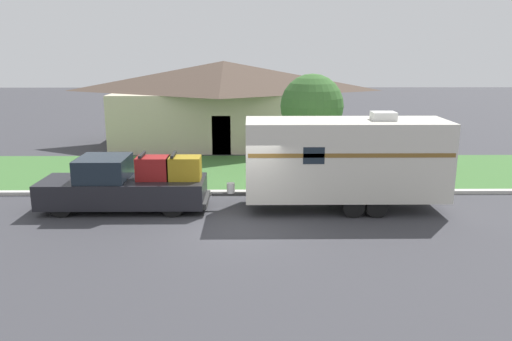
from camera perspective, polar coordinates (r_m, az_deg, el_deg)
The scene contains 8 objects.
ground_plane at distance 16.01m, azimuth -1.61°, elevation -6.50°, with size 120.00×120.00×0.00m, color #38383D.
curb_strip at distance 19.55m, azimuth -1.43°, elevation -2.51°, with size 80.00×0.30×0.14m.
lawn_strip at distance 23.09m, azimuth -1.32°, elevation -0.12°, with size 80.00×7.00×0.03m.
house_across_street at distance 29.82m, azimuth -3.67°, elevation 7.88°, with size 13.24×7.23×4.87m.
pickup_truck at distance 18.10m, azimuth -14.71°, elevation -1.66°, with size 5.82×1.96×2.02m.
travel_trailer at distance 17.64m, azimuth 10.19°, elevation 1.34°, with size 8.13×2.24×3.45m.
mailbox at distance 20.91m, azimuth 12.24°, elevation 0.83°, with size 0.48×0.20×1.27m.
tree_in_yard at distance 21.65m, azimuth 6.41°, elevation 7.35°, with size 2.70×2.70×4.53m.
Camera 1 is at (0.27, -15.02, 5.52)m, focal length 35.00 mm.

